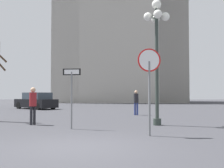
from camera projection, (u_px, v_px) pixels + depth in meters
ground_plane at (76, 147)px, 7.20m from camera, size 120.00×120.00×0.00m
cathedral at (120, 37)px, 45.72m from camera, size 21.31×13.92×37.23m
stop_sign at (149, 74)px, 9.18m from camera, size 0.79×0.16×2.95m
one_way_arrow_sign at (72, 90)px, 10.92m from camera, size 0.73×0.12×2.43m
street_lamp at (157, 37)px, 12.35m from camera, size 1.18×1.18×5.71m
parked_car_near_black at (36, 101)px, 25.23m from camera, size 4.55×4.08×1.52m
pedestrian_walking at (33, 102)px, 12.39m from camera, size 0.32×0.32×1.71m
pedestrian_standing at (136, 100)px, 17.97m from camera, size 0.32×0.32×1.64m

